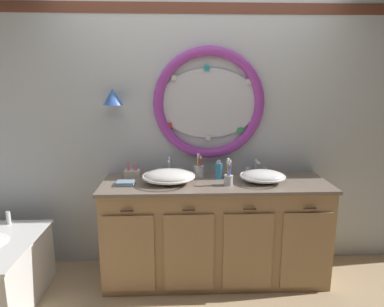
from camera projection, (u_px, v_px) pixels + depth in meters
ground_plane at (200, 293)px, 2.81m from camera, size 14.00×14.00×0.00m
back_wall_assembly at (197, 125)px, 3.10m from camera, size 6.40×0.26×2.60m
vanity_counter at (215, 230)px, 2.97m from camera, size 1.92×0.62×0.88m
sink_basin_left at (169, 176)px, 2.83m from camera, size 0.45×0.45×0.12m
sink_basin_right at (262, 176)px, 2.86m from camera, size 0.39×0.39×0.10m
faucet_set_left at (169, 168)px, 3.05m from camera, size 0.24×0.15×0.17m
faucet_set_right at (256, 169)px, 3.09m from camera, size 0.21×0.13×0.14m
toothbrush_holder_left at (199, 171)px, 3.01m from camera, size 0.10×0.10×0.22m
toothbrush_holder_right at (228, 178)px, 2.78m from camera, size 0.08×0.08×0.22m
soap_dispenser at (219, 170)px, 2.97m from camera, size 0.07×0.07×0.17m
folded_hand_towel at (125, 183)px, 2.79m from camera, size 0.15×0.12×0.03m
toiletry_basket at (132, 173)px, 3.04m from camera, size 0.14×0.10×0.13m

